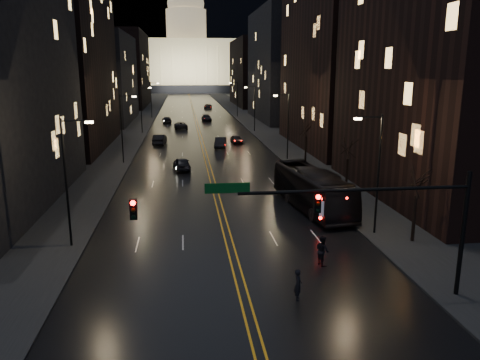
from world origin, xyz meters
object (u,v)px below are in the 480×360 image
object	(u,v)px
traffic_signal	(363,211)
pedestrian_b	(322,250)
bus	(312,189)
pedestrian_a	(298,285)
oncoming_car_b	(160,139)
oncoming_car_a	(182,164)
receding_car_a	(220,142)

from	to	relation	value
traffic_signal	pedestrian_b	bearing A→B (deg)	95.08
traffic_signal	pedestrian_b	distance (m)	6.50
bus	pedestrian_a	xyz separation A→B (m)	(-5.29, -16.42, -0.90)
traffic_signal	oncoming_car_b	size ratio (longest dim) A/B	3.37
bus	oncoming_car_b	bearing A→B (deg)	104.32
oncoming_car_a	receding_car_a	bearing A→B (deg)	-115.83
bus	receding_car_a	world-z (taller)	bus
receding_car_a	pedestrian_a	xyz separation A→B (m)	(0.10, -50.91, 0.08)
traffic_signal	receding_car_a	distance (m)	51.85
traffic_signal	receding_car_a	bearing A→B (deg)	93.53
bus	pedestrian_b	distance (m)	12.39
traffic_signal	oncoming_car_b	world-z (taller)	traffic_signal
receding_car_a	pedestrian_a	bearing A→B (deg)	-81.99
traffic_signal	pedestrian_b	xyz separation A→B (m)	(-0.44, 5.00, -4.13)
pedestrian_a	pedestrian_b	size ratio (longest dim) A/B	0.90
traffic_signal	pedestrian_a	world-z (taller)	traffic_signal
receding_car_a	traffic_signal	bearing A→B (deg)	-78.58
oncoming_car_a	pedestrian_b	size ratio (longest dim) A/B	2.42
oncoming_car_b	receding_car_a	world-z (taller)	oncoming_car_b
receding_car_a	oncoming_car_a	bearing A→B (deg)	-102.33
bus	pedestrian_b	size ratio (longest dim) A/B	6.55
oncoming_car_a	oncoming_car_b	bearing A→B (deg)	-85.67
bus	pedestrian_b	xyz separation A→B (m)	(-2.65, -12.08, -0.80)
bus	pedestrian_a	world-z (taller)	bus
pedestrian_a	bus	bearing A→B (deg)	-7.33
receding_car_a	pedestrian_a	world-z (taller)	pedestrian_a
bus	receding_car_a	size ratio (longest dim) A/B	2.63
oncoming_car_b	oncoming_car_a	bearing A→B (deg)	104.66
traffic_signal	pedestrian_a	xyz separation A→B (m)	(-3.08, 0.66, -4.23)
bus	oncoming_car_a	size ratio (longest dim) A/B	2.70
oncoming_car_b	pedestrian_a	bearing A→B (deg)	104.83
traffic_signal	bus	xyz separation A→B (m)	(2.20, 17.08, -3.33)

